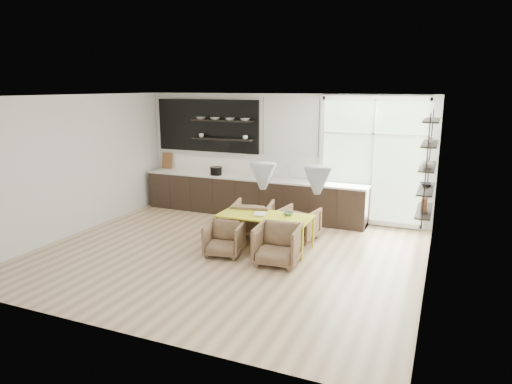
% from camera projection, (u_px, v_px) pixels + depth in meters
% --- Properties ---
extents(room, '(7.02, 6.01, 2.91)m').
position_uv_depth(room, '(276.00, 170.00, 8.94)').
color(room, '#D6B68D').
rests_on(room, ground).
extents(kitchen_run, '(5.54, 0.69, 2.75)m').
position_uv_depth(kitchen_run, '(249.00, 190.00, 11.05)').
color(kitchen_run, black).
rests_on(kitchen_run, ground).
extents(right_shelving, '(0.26, 1.22, 1.90)m').
position_uv_depth(right_shelving, '(427.00, 170.00, 7.92)').
color(right_shelving, black).
rests_on(right_shelving, ground).
extents(dining_table, '(1.79, 0.81, 0.65)m').
position_uv_depth(dining_table, '(265.00, 217.00, 8.75)').
color(dining_table, gold).
rests_on(dining_table, ground).
extents(armchair_back_left, '(0.92, 0.94, 0.73)m').
position_uv_depth(armchair_back_left, '(253.00, 218.00, 9.53)').
color(armchair_back_left, brown).
rests_on(armchair_back_left, ground).
extents(armchair_back_right, '(0.81, 0.83, 0.67)m').
position_uv_depth(armchair_back_right, '(299.00, 224.00, 9.28)').
color(armchair_back_right, brown).
rests_on(armchair_back_right, ground).
extents(armchair_front_left, '(0.77, 0.79, 0.62)m').
position_uv_depth(armchair_front_left, '(224.00, 239.00, 8.43)').
color(armchair_front_left, brown).
rests_on(armchair_front_left, ground).
extents(armchair_front_right, '(0.81, 0.83, 0.71)m').
position_uv_depth(armchair_front_right, '(278.00, 245.00, 8.00)').
color(armchair_front_right, brown).
rests_on(armchair_front_right, ground).
extents(wire_stool, '(0.36, 0.36, 0.45)m').
position_uv_depth(wire_stool, '(219.00, 232.00, 8.90)').
color(wire_stool, black).
rests_on(wire_stool, ground).
extents(table_book, '(0.27, 0.33, 0.03)m').
position_uv_depth(table_book, '(254.00, 214.00, 8.79)').
color(table_book, white).
rests_on(table_book, dining_table).
extents(table_bowl, '(0.24, 0.24, 0.06)m').
position_uv_depth(table_bowl, '(288.00, 214.00, 8.73)').
color(table_bowl, '#4E7A55').
rests_on(table_bowl, dining_table).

